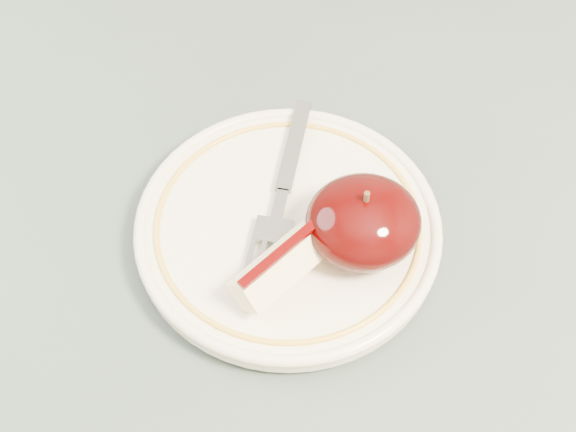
{
  "coord_description": "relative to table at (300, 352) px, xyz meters",
  "views": [
    {
      "loc": [
        -0.05,
        -0.27,
        1.24
      ],
      "look_at": [
        -0.0,
        0.05,
        0.78
      ],
      "focal_mm": 50.0,
      "sensor_mm": 36.0,
      "label": 1
    }
  ],
  "objects": [
    {
      "name": "fork",
      "position": [
        -0.0,
        0.08,
        0.11
      ],
      "size": [
        0.07,
        0.17,
        0.0
      ],
      "rotation": [
        0.0,
        0.0,
        1.24
      ],
      "color": "gray",
      "rests_on": "plate"
    },
    {
      "name": "plate",
      "position": [
        -0.0,
        0.05,
        0.1
      ],
      "size": [
        0.22,
        0.22,
        0.02
      ],
      "color": "beige",
      "rests_on": "table"
    },
    {
      "name": "table",
      "position": [
        0.0,
        0.0,
        0.0
      ],
      "size": [
        0.9,
        0.9,
        0.75
      ],
      "color": "brown",
      "rests_on": "ground"
    },
    {
      "name": "apple_half",
      "position": [
        0.05,
        0.03,
        0.13
      ],
      "size": [
        0.08,
        0.08,
        0.06
      ],
      "color": "black",
      "rests_on": "plate"
    },
    {
      "name": "apple_wedge",
      "position": [
        -0.01,
        0.01,
        0.12
      ],
      "size": [
        0.08,
        0.07,
        0.04
      ],
      "rotation": [
        0.0,
        0.0,
        0.64
      ],
      "color": "beige",
      "rests_on": "plate"
    }
  ]
}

